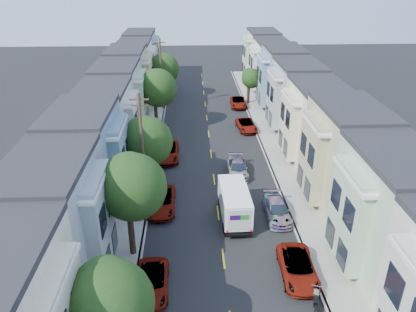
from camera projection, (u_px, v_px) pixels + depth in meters
ground at (218, 213)px, 34.83m from camera, size 160.00×160.00×0.00m
road_slab at (210, 143)px, 48.37m from camera, size 12.00×70.00×0.02m
curb_left at (159, 144)px, 48.11m from camera, size 0.30×70.00×0.15m
curb_right at (260, 142)px, 48.58m from camera, size 0.30×70.00×0.15m
sidewalk_left at (148, 144)px, 48.06m from camera, size 2.60×70.00×0.15m
sidewalk_right at (271, 142)px, 48.63m from camera, size 2.60×70.00×0.15m
centerline at (210, 143)px, 48.38m from camera, size 0.12×70.00×0.01m
townhouse_row_left at (116, 145)px, 47.94m from camera, size 5.00×70.00×8.50m
townhouse_row_right at (302, 142)px, 48.81m from camera, size 5.00×70.00×8.50m
tree_a at (109, 304)px, 19.58m from camera, size 4.30×4.30×6.68m
tree_b at (131, 187)px, 27.50m from camera, size 4.70×4.70×8.03m
tree_c at (146, 142)px, 36.76m from camera, size 4.70×4.70×7.13m
tree_d at (157, 88)px, 49.76m from camera, size 4.70×4.70×7.96m
tree_e at (163, 69)px, 62.22m from camera, size 4.68×4.68×7.21m
tree_far_r at (251, 79)px, 60.69m from camera, size 3.00×3.00×5.40m
utility_pole_near at (143, 150)px, 34.19m from camera, size 1.60×0.26×10.00m
utility_pole_far at (161, 75)px, 57.66m from camera, size 1.60×0.26×10.00m
fedex_truck at (234, 202)px, 33.47m from camera, size 2.24×5.82×2.79m
lead_sedan at (238, 168)px, 41.00m from camera, size 1.96×4.56×1.36m
parked_left_b at (152, 283)px, 26.32m from camera, size 2.23×4.64×1.28m
parked_left_c at (161, 202)px, 35.12m from camera, size 2.48×5.25×1.45m
parked_left_d at (167, 152)px, 44.32m from camera, size 2.62×5.54×1.53m
parked_right_a at (298, 268)px, 27.50m from camera, size 2.51×5.09×1.39m
parked_right_b at (277, 210)px, 34.00m from camera, size 1.98×4.63×1.38m
parked_right_c at (246, 125)px, 51.99m from camera, size 2.60×4.85×1.30m
parked_right_d at (238, 102)px, 60.55m from camera, size 2.33×4.86×1.33m
motorcycle at (315, 300)px, 25.20m from camera, size 0.31×2.26×0.90m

